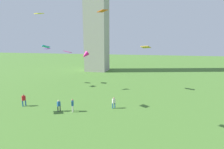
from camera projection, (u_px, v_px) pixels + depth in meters
person_0 at (59, 105)px, 23.01m from camera, size 0.39×0.47×1.57m
person_1 at (73, 105)px, 22.90m from camera, size 0.41×0.52×1.74m
person_2 at (114, 102)px, 24.07m from camera, size 0.47×0.46×1.60m
person_3 at (24, 99)px, 24.87m from camera, size 0.49×0.53×1.79m
kite_flying_1 at (146, 47)px, 32.22m from camera, size 2.04×1.83×0.54m
kite_flying_2 at (85, 55)px, 32.21m from camera, size 1.58×1.80×1.46m
kite_flying_3 at (39, 14)px, 22.16m from camera, size 1.50×1.37×0.22m
kite_flying_4 at (46, 47)px, 34.30m from camera, size 1.66×1.59×0.72m
kite_flying_5 at (102, 11)px, 16.26m from camera, size 1.14×1.10×0.21m
kite_flying_6 at (68, 52)px, 37.48m from camera, size 1.68×1.25×0.57m
kite_flying_7 at (47, 49)px, 37.49m from camera, size 1.27×0.96×0.26m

